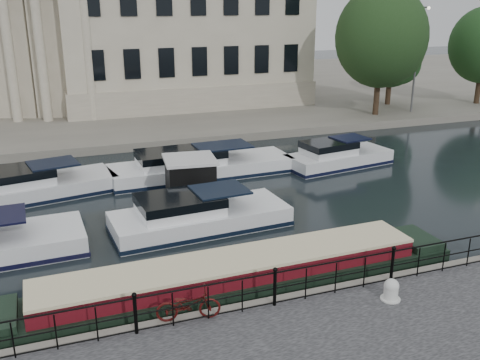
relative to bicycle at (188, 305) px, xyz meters
name	(u,v)px	position (x,y,z in m)	size (l,w,h in m)	color
ground_plane	(247,285)	(2.53, 2.10, -1.02)	(160.00, 160.00, 0.00)	black
far_bank	(105,95)	(2.53, 41.10, -0.74)	(120.00, 42.00, 0.55)	#6B665B
railing	(275,285)	(2.53, -0.15, 0.18)	(24.14, 0.14, 1.22)	black
civic_building	(93,25)	(1.53, 36.81, 6.02)	(53.55, 31.84, 16.85)	#ADA38C
lamp_posts	(456,56)	(28.53, 22.80, 3.78)	(8.24, 1.55, 8.07)	#59595B
bicycle	(188,305)	(0.00, 0.00, 0.00)	(0.62, 1.79, 0.94)	#430D0B
mooring_bollard	(391,290)	(5.88, -1.05, -0.16)	(0.59, 0.59, 0.67)	silver
narrowboat	(234,282)	(1.99, 1.87, -0.65)	(15.65, 2.33, 1.57)	black
harbour_hut	(190,182)	(2.88, 10.39, -0.07)	(3.47, 3.00, 2.20)	#6B665B
cabin_cruisers	(146,195)	(0.87, 10.95, -0.65)	(26.55, 9.97, 1.99)	white
trees	(419,46)	(25.33, 23.45, 4.60)	(17.39, 9.29, 9.71)	black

